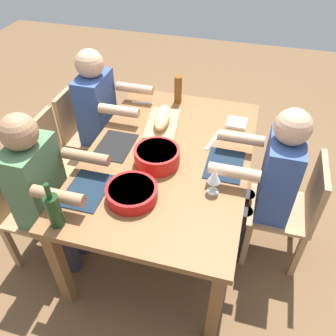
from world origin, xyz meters
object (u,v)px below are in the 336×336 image
Objects in this scene: chair_far_center at (59,163)px; serving_bowl_pasta at (157,156)px; chair_far_right at (85,130)px; diner_near_center at (271,179)px; wine_glass at (214,177)px; napkin_stack at (237,123)px; wine_bottle at (54,210)px; serving_bowl_salad at (132,192)px; bread_loaf at (162,117)px; diner_far_right at (102,112)px; chair_near_center at (293,208)px; beer_bottle at (178,90)px; dining_table at (168,165)px; cutting_board at (162,124)px; diner_far_left at (43,186)px; chair_far_left at (26,204)px.

serving_bowl_pasta is at bearing -96.56° from chair_far_center.
diner_near_center is (-0.44, -1.52, 0.21)m from chair_far_right.
wine_glass is at bearing -102.03° from chair_far_center.
wine_bottle is at bearing 146.09° from napkin_stack.
serving_bowl_salad is 1.77× the size of wine_glass.
wine_glass is (-0.58, -0.47, 0.05)m from bread_loaf.
diner_far_right is 3.75× the size of bread_loaf.
diner_near_center reaches higher than bread_loaf.
bread_loaf is at bearing -65.49° from chair_far_center.
beer_bottle is at bearing 54.76° from chair_near_center.
chair_far_center is at bearing 60.74° from serving_bowl_salad.
dining_table is 1.34× the size of diner_near_center.
chair_far_right is 2.66× the size of bread_loaf.
napkin_stack is (-0.20, -0.50, -0.10)m from beer_bottle.
diner_near_center is at bearing -90.00° from chair_far_center.
beer_bottle is (0.68, 0.77, 0.15)m from diner_near_center.
bread_loaf is at bearing -98.94° from chair_far_right.
cutting_board is (0.33, 0.13, 0.09)m from dining_table.
diner_far_right is 0.88m from diner_far_left.
chair_far_left reaches higher than serving_bowl_salad.
chair_far_center is 2.66× the size of bread_loaf.
chair_far_center reaches higher than serving_bowl_pasta.
diner_far_left is at bearing 100.48° from wine_glass.
diner_near_center is at bearing -112.21° from bread_loaf.
diner_near_center is 0.45m from wine_glass.
diner_far_left is 1.41× the size of chair_far_center.
diner_far_left is at bearing 145.15° from cutting_board.
cutting_board is at bearing 2.92° from serving_bowl_salad.
chair_far_center is at bearing 157.40° from diner_far_right.
diner_near_center is 4.07× the size of serving_bowl_salad.
beer_bottle is (0.24, -0.75, 0.37)m from chair_far_right.
diner_far_left reaches higher than chair_far_left.
diner_near_center is 0.56m from napkin_stack.
chair_near_center is at bearing -60.68° from wine_bottle.
serving_bowl_pasta is at bearing 142.72° from napkin_stack.
serving_bowl_salad is 1.10m from beer_bottle.
chair_far_right is at bearing 56.51° from serving_bowl_pasta.
chair_far_center and bread_loaf have the same top height.
diner_near_center is 0.87m from bread_loaf.
diner_near_center reaches higher than serving_bowl_pasta.
bread_loaf is (0.33, 0.99, 0.32)m from chair_near_center.
serving_bowl_pasta is at bearing -8.48° from serving_bowl_salad.
dining_table is 0.67m from diner_near_center.
diner_far_right reaches higher than cutting_board.
chair_far_left is at bearing 91.26° from serving_bowl_salad.
chair_far_center is at bearing 77.97° from wine_glass.
serving_bowl_pasta is at bearing 97.39° from diner_near_center.
napkin_stack is (0.92, -1.06, 0.05)m from diner_far_left.
wine_glass is (-0.70, -1.19, 0.37)m from chair_far_right.
dining_table is at bearing 90.00° from diner_near_center.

